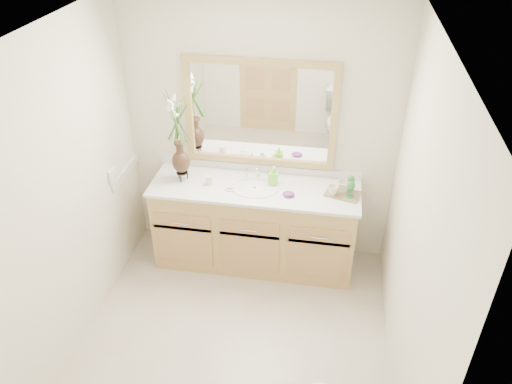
% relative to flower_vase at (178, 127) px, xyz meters
% --- Properties ---
extents(floor, '(2.60, 2.60, 0.00)m').
position_rel_flower_vase_xyz_m(floor, '(0.66, -1.03, -1.35)').
color(floor, '#BCB3A1').
rests_on(floor, ground).
extents(ceiling, '(2.40, 2.60, 0.02)m').
position_rel_flower_vase_xyz_m(ceiling, '(0.66, -1.03, 1.05)').
color(ceiling, white).
rests_on(ceiling, wall_back).
extents(wall_back, '(2.40, 0.02, 2.40)m').
position_rel_flower_vase_xyz_m(wall_back, '(0.66, 0.27, -0.15)').
color(wall_back, white).
rests_on(wall_back, floor).
extents(wall_left, '(0.02, 2.60, 2.40)m').
position_rel_flower_vase_xyz_m(wall_left, '(-0.54, -1.03, -0.15)').
color(wall_left, white).
rests_on(wall_left, floor).
extents(wall_right, '(0.02, 2.60, 2.40)m').
position_rel_flower_vase_xyz_m(wall_right, '(1.86, -1.03, -0.15)').
color(wall_right, white).
rests_on(wall_right, floor).
extents(vanity, '(1.80, 0.55, 0.80)m').
position_rel_flower_vase_xyz_m(vanity, '(0.66, -0.02, -0.95)').
color(vanity, tan).
rests_on(vanity, floor).
extents(counter, '(1.84, 0.57, 0.03)m').
position_rel_flower_vase_xyz_m(counter, '(0.66, -0.02, -0.54)').
color(counter, white).
rests_on(counter, vanity).
extents(sink, '(0.38, 0.34, 0.23)m').
position_rel_flower_vase_xyz_m(sink, '(0.66, -0.03, -0.57)').
color(sink, white).
rests_on(sink, counter).
extents(mirror, '(1.32, 0.04, 0.97)m').
position_rel_flower_vase_xyz_m(mirror, '(0.66, 0.25, 0.05)').
color(mirror, white).
rests_on(mirror, wall_back).
extents(switch_plate, '(0.02, 0.12, 0.12)m').
position_rel_flower_vase_xyz_m(switch_plate, '(-0.53, -0.27, -0.37)').
color(switch_plate, white).
rests_on(switch_plate, wall_left).
extents(flower_vase, '(0.19, 0.19, 0.77)m').
position_rel_flower_vase_xyz_m(flower_vase, '(0.00, 0.00, 0.00)').
color(flower_vase, black).
rests_on(flower_vase, counter).
extents(tumbler, '(0.06, 0.06, 0.08)m').
position_rel_flower_vase_xyz_m(tumbler, '(0.25, -0.04, -0.48)').
color(tumbler, beige).
rests_on(tumbler, counter).
extents(soap_dish, '(0.09, 0.09, 0.03)m').
position_rel_flower_vase_xyz_m(soap_dish, '(0.45, -0.09, -0.51)').
color(soap_dish, beige).
rests_on(soap_dish, counter).
extents(soap_bottle, '(0.07, 0.07, 0.16)m').
position_rel_flower_vase_xyz_m(soap_bottle, '(0.81, 0.06, -0.44)').
color(soap_bottle, '#78E034').
rests_on(soap_bottle, counter).
extents(purple_dish, '(0.12, 0.10, 0.04)m').
position_rel_flower_vase_xyz_m(purple_dish, '(0.97, -0.11, -0.50)').
color(purple_dish, '#5C2672').
rests_on(purple_dish, counter).
extents(tray, '(0.33, 0.26, 0.01)m').
position_rel_flower_vase_xyz_m(tray, '(1.42, -0.01, -0.51)').
color(tray, olive).
rests_on(tray, counter).
extents(mug_left, '(0.10, 0.10, 0.09)m').
position_rel_flower_vase_xyz_m(mug_left, '(1.33, -0.04, -0.46)').
color(mug_left, beige).
rests_on(mug_left, tray).
extents(mug_right, '(0.13, 0.13, 0.11)m').
position_rel_flower_vase_xyz_m(mug_right, '(1.42, 0.02, -0.45)').
color(mug_right, beige).
rests_on(mug_right, tray).
extents(goblet_front, '(0.07, 0.07, 0.15)m').
position_rel_flower_vase_xyz_m(goblet_front, '(1.48, -0.05, -0.40)').
color(goblet_front, '#246C2E').
rests_on(goblet_front, tray).
extents(goblet_back, '(0.06, 0.06, 0.14)m').
position_rel_flower_vase_xyz_m(goblet_back, '(1.48, 0.06, -0.41)').
color(goblet_back, '#246C2E').
rests_on(goblet_back, tray).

